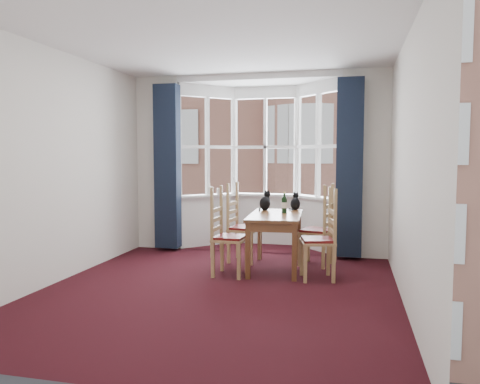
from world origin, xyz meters
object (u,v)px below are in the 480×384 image
(cat_left, at_px, (265,202))
(cat_right, at_px, (295,203))
(chair_left_far, at_px, (238,229))
(wine_bottle, at_px, (284,204))
(chair_left_near, at_px, (223,238))
(chair_right_far, at_px, (322,232))
(chair_right_near, at_px, (325,241))
(candle_short, at_px, (219,191))
(candle_tall, at_px, (211,191))
(dining_table, at_px, (276,222))

(cat_left, xyz_separation_m, cat_right, (0.42, 0.13, -0.01))
(chair_left_far, bearing_deg, wine_bottle, -15.70)
(chair_left_near, xyz_separation_m, cat_left, (0.38, 0.90, 0.39))
(chair_right_far, xyz_separation_m, wine_bottle, (-0.51, -0.18, 0.40))
(chair_left_far, bearing_deg, cat_left, 13.44)
(chair_left_far, distance_m, chair_right_near, 1.46)
(candle_short, bearing_deg, chair_left_far, -60.47)
(chair_right_far, height_order, candle_short, candle_short)
(cat_right, distance_m, candle_tall, 1.74)
(chair_left_near, xyz_separation_m, wine_bottle, (0.70, 0.61, 0.40))
(cat_left, bearing_deg, cat_right, 17.23)
(chair_right_far, height_order, candle_tall, candle_tall)
(candle_tall, distance_m, candle_short, 0.14)
(dining_table, bearing_deg, chair_right_far, 28.08)
(candle_short, bearing_deg, candle_tall, -167.26)
(chair_right_near, height_order, chair_right_far, same)
(chair_left_far, bearing_deg, dining_table, -29.40)
(wine_bottle, bearing_deg, chair_right_near, -41.98)
(wine_bottle, distance_m, candle_tall, 1.89)
(chair_right_far, distance_m, cat_right, 0.60)
(dining_table, relative_size, wine_bottle, 4.49)
(chair_left_near, relative_size, chair_right_far, 1.00)
(cat_left, bearing_deg, candle_tall, 139.71)
(cat_left, bearing_deg, candle_short, 135.20)
(chair_left_near, xyz_separation_m, candle_tall, (-0.73, 1.84, 0.47))
(dining_table, distance_m, candle_short, 1.87)
(chair_right_far, bearing_deg, chair_left_far, 179.26)
(dining_table, xyz_separation_m, candle_short, (-1.20, 1.40, 0.28))
(candle_tall, bearing_deg, cat_right, -27.96)
(dining_table, relative_size, candle_short, 11.70)
(dining_table, relative_size, chair_left_near, 1.41)
(chair_left_near, bearing_deg, cat_left, 67.06)
(chair_right_near, bearing_deg, chair_right_far, 96.10)
(chair_right_far, xyz_separation_m, cat_right, (-0.40, 0.24, 0.38))
(chair_left_far, distance_m, candle_short, 1.30)
(chair_right_near, distance_m, cat_left, 1.27)
(chair_left_near, relative_size, candle_short, 8.29)
(chair_right_near, distance_m, chair_right_far, 0.71)
(chair_right_near, relative_size, candle_short, 8.29)
(chair_left_far, relative_size, candle_tall, 6.79)
(chair_right_far, xyz_separation_m, candle_short, (-1.80, 1.08, 0.45))
(candle_tall, bearing_deg, chair_right_far, -28.46)
(chair_right_near, bearing_deg, dining_table, 150.67)
(chair_right_far, distance_m, candle_short, 2.15)
(chair_left_near, relative_size, wine_bottle, 3.18)
(chair_left_far, bearing_deg, cat_right, 15.45)
(chair_right_far, bearing_deg, candle_tall, 151.54)
(chair_left_far, distance_m, chair_right_far, 1.20)
(dining_table, bearing_deg, candle_short, 130.60)
(chair_right_far, distance_m, wine_bottle, 0.67)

